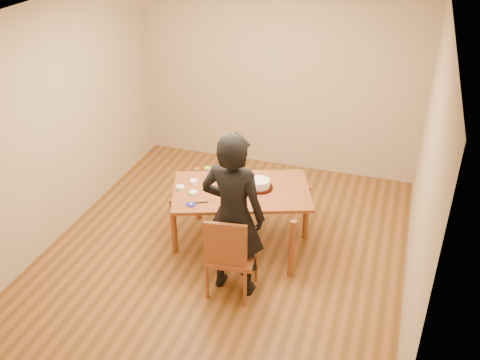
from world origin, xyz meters
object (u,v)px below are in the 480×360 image
(dining_table, at_px, (241,191))
(cake, at_px, (260,184))
(person, at_px, (233,216))
(dining_chair, at_px, (232,255))
(cake_plate, at_px, (260,187))

(dining_table, bearing_deg, cake, 7.95)
(dining_table, xyz_separation_m, person, (0.15, -0.73, 0.16))
(dining_chair, height_order, cake, cake)
(dining_table, height_order, cake_plate, cake_plate)
(dining_table, height_order, cake, cake)
(cake, bearing_deg, cake_plate, 0.00)
(dining_table, relative_size, person, 0.85)
(dining_table, distance_m, dining_chair, 0.84)
(dining_chair, distance_m, cake, 0.94)
(dining_table, bearing_deg, person, -98.27)
(dining_chair, bearing_deg, person, 82.32)
(dining_chair, bearing_deg, cake_plate, 80.08)
(cake, relative_size, person, 0.13)
(dining_table, bearing_deg, dining_chair, -98.93)
(cake_plate, bearing_deg, person, -92.36)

